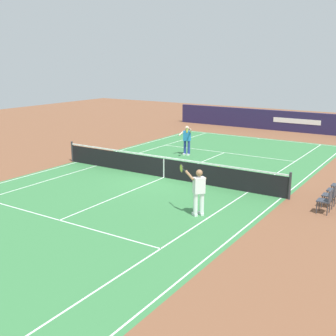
{
  "coord_description": "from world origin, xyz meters",
  "views": [
    {
      "loc": [
        15.74,
        10.39,
        5.26
      ],
      "look_at": [
        1.39,
        1.12,
        0.9
      ],
      "focal_mm": 45.64,
      "sensor_mm": 36.0,
      "label": 1
    }
  ],
  "objects_px": {
    "tennis_ball": "(218,166)",
    "spectator_chair_1": "(336,189)",
    "spectator_chair_2": "(331,194)",
    "tennis_net": "(164,167)",
    "tennis_player_near": "(198,190)",
    "tennis_player_far": "(187,139)",
    "spectator_chair_3": "(326,199)"
  },
  "relations": [
    {
      "from": "tennis_ball",
      "to": "spectator_chair_3",
      "type": "height_order",
      "value": "spectator_chair_3"
    },
    {
      "from": "spectator_chair_1",
      "to": "spectator_chair_2",
      "type": "xyz_separation_m",
      "value": [
        0.74,
        0.0,
        0.0
      ]
    },
    {
      "from": "spectator_chair_1",
      "to": "tennis_player_far",
      "type": "bearing_deg",
      "value": -114.4
    },
    {
      "from": "tennis_player_far",
      "to": "tennis_ball",
      "type": "xyz_separation_m",
      "value": [
        1.49,
        2.72,
        -0.9
      ]
    },
    {
      "from": "spectator_chair_2",
      "to": "spectator_chair_3",
      "type": "height_order",
      "value": "same"
    },
    {
      "from": "spectator_chair_1",
      "to": "spectator_chair_2",
      "type": "relative_size",
      "value": 1.0
    },
    {
      "from": "tennis_ball",
      "to": "spectator_chair_3",
      "type": "xyz_separation_m",
      "value": [
        4.02,
        6.17,
        0.49
      ]
    },
    {
      "from": "tennis_player_near",
      "to": "tennis_player_far",
      "type": "height_order",
      "value": "same"
    },
    {
      "from": "tennis_player_near",
      "to": "spectator_chair_3",
      "type": "xyz_separation_m",
      "value": [
        -2.6,
        3.67,
        -0.41
      ]
    },
    {
      "from": "spectator_chair_1",
      "to": "spectator_chair_2",
      "type": "bearing_deg",
      "value": 0.0
    },
    {
      "from": "tennis_net",
      "to": "tennis_player_near",
      "type": "height_order",
      "value": "tennis_player_near"
    },
    {
      "from": "spectator_chair_2",
      "to": "tennis_net",
      "type": "bearing_deg",
      "value": -90.92
    },
    {
      "from": "tennis_player_near",
      "to": "spectator_chair_1",
      "type": "height_order",
      "value": "tennis_player_near"
    },
    {
      "from": "tennis_ball",
      "to": "spectator_chair_1",
      "type": "height_order",
      "value": "spectator_chair_1"
    },
    {
      "from": "tennis_net",
      "to": "tennis_player_near",
      "type": "xyz_separation_m",
      "value": [
        3.46,
        3.69,
        0.44
      ]
    },
    {
      "from": "tennis_player_far",
      "to": "tennis_ball",
      "type": "bearing_deg",
      "value": 61.25
    },
    {
      "from": "tennis_net",
      "to": "tennis_ball",
      "type": "relative_size",
      "value": 177.27
    },
    {
      "from": "tennis_ball",
      "to": "spectator_chair_2",
      "type": "height_order",
      "value": "spectator_chair_2"
    },
    {
      "from": "tennis_net",
      "to": "spectator_chair_1",
      "type": "xyz_separation_m",
      "value": [
        -0.62,
        7.36,
        0.03
      ]
    },
    {
      "from": "tennis_net",
      "to": "tennis_player_far",
      "type": "distance_m",
      "value": 4.92
    },
    {
      "from": "tennis_player_near",
      "to": "spectator_chair_3",
      "type": "relative_size",
      "value": 1.93
    },
    {
      "from": "tennis_player_near",
      "to": "spectator_chair_2",
      "type": "bearing_deg",
      "value": 132.25
    },
    {
      "from": "tennis_player_near",
      "to": "spectator_chair_1",
      "type": "distance_m",
      "value": 5.5
    },
    {
      "from": "spectator_chair_2",
      "to": "spectator_chair_3",
      "type": "xyz_separation_m",
      "value": [
        0.74,
        0.0,
        0.0
      ]
    },
    {
      "from": "tennis_net",
      "to": "spectator_chair_2",
      "type": "height_order",
      "value": "tennis_net"
    },
    {
      "from": "tennis_net",
      "to": "tennis_ball",
      "type": "distance_m",
      "value": 3.41
    },
    {
      "from": "spectator_chair_3",
      "to": "tennis_net",
      "type": "bearing_deg",
      "value": -96.65
    },
    {
      "from": "tennis_player_far",
      "to": "spectator_chair_1",
      "type": "bearing_deg",
      "value": 65.6
    },
    {
      "from": "tennis_player_far",
      "to": "spectator_chair_1",
      "type": "xyz_separation_m",
      "value": [
        4.03,
        8.89,
        -0.41
      ]
    },
    {
      "from": "tennis_player_near",
      "to": "tennis_player_far",
      "type": "bearing_deg",
      "value": -147.26
    },
    {
      "from": "tennis_player_far",
      "to": "tennis_net",
      "type": "bearing_deg",
      "value": 18.16
    },
    {
      "from": "tennis_player_far",
      "to": "spectator_chair_3",
      "type": "height_order",
      "value": "tennis_player_far"
    }
  ]
}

